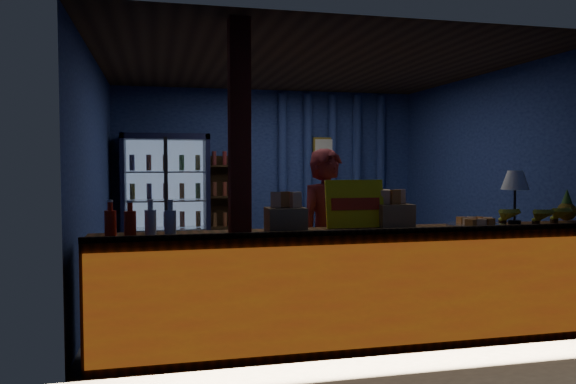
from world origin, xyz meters
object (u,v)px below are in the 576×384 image
(shopkeeper, at_px, (328,237))
(green_chair, at_px, (354,246))
(pastry_tray, at_px, (476,224))
(table_lamp, at_px, (515,182))

(shopkeeper, distance_m, green_chair, 2.90)
(pastry_tray, bearing_deg, shopkeeper, 149.31)
(green_chair, bearing_deg, shopkeeper, 65.07)
(pastry_tray, bearing_deg, table_lamp, 14.92)
(green_chair, xyz_separation_m, table_lamp, (0.38, -3.13, 1.01))
(green_chair, relative_size, pastry_tray, 1.39)
(green_chair, distance_m, pastry_tray, 3.32)
(shopkeeper, height_order, pastry_tray, shopkeeper)
(pastry_tray, xyz_separation_m, table_lamp, (0.46, 0.12, 0.35))
(table_lamp, bearing_deg, shopkeeper, 161.21)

